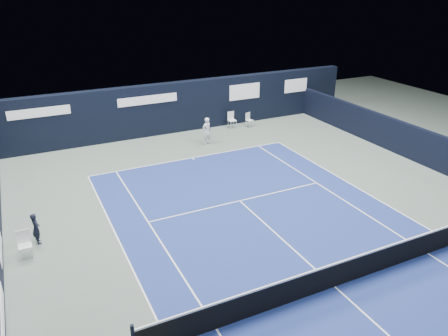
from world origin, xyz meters
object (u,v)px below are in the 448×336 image
object	(u,v)px
tennis_player	(207,131)
folding_chair_back_b	(249,119)
folding_chair_back_a	(232,119)
tennis_net	(337,274)
line_judge_chair	(24,242)

from	to	relation	value
tennis_player	folding_chair_back_b	bearing A→B (deg)	25.05
folding_chair_back_a	tennis_net	size ratio (longest dim) A/B	0.08
folding_chair_back_b	line_judge_chair	size ratio (longest dim) A/B	0.93
folding_chair_back_a	tennis_player	xyz separation A→B (m)	(-2.67, -2.08, 0.20)
folding_chair_back_b	folding_chair_back_a	bearing A→B (deg)	145.83
line_judge_chair	tennis_player	xyz separation A→B (m)	(10.21, 7.51, 0.23)
tennis_net	line_judge_chair	bearing A→B (deg)	144.84
folding_chair_back_b	tennis_player	world-z (taller)	tennis_player
folding_chair_back_b	tennis_player	distance (m)	4.17
tennis_net	tennis_player	distance (m)	13.67
line_judge_chair	tennis_player	world-z (taller)	tennis_player
folding_chair_back_a	tennis_player	world-z (taller)	tennis_player
line_judge_chair	tennis_net	distance (m)	10.52
folding_chair_back_a	tennis_player	distance (m)	3.39
line_judge_chair	tennis_net	size ratio (longest dim) A/B	0.08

